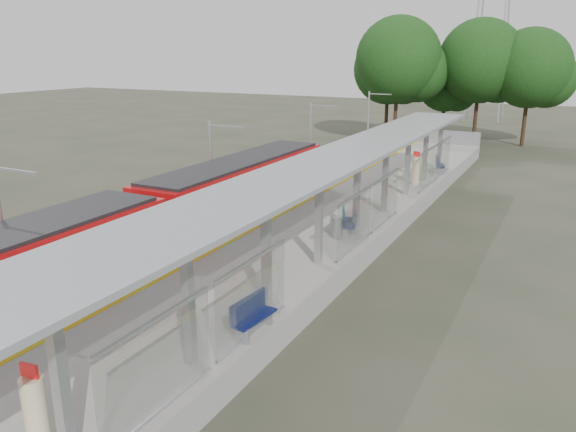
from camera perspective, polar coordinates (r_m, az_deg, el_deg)
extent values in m
cube|color=#59544C|center=(29.68, -3.63, -0.55)|extent=(3.00, 70.00, 0.24)
cube|color=gray|center=(27.62, 4.40, -1.05)|extent=(6.00, 50.00, 1.00)
cube|color=gold|center=(28.51, -0.30, 0.64)|extent=(0.60, 50.00, 0.02)
cube|color=#9EA0A5|center=(50.81, 15.60, 7.73)|extent=(6.00, 0.10, 1.20)
cube|color=#0D7F88|center=(17.43, -26.23, -7.89)|extent=(0.04, 1.30, 2.00)
cube|color=black|center=(28.62, -4.78, -0.11)|extent=(2.50, 13.50, 0.70)
cube|color=#AA0C0E|center=(28.21, -4.86, 3.01)|extent=(2.65, 13.50, 2.50)
cube|color=black|center=(28.20, -4.86, 3.10)|extent=(2.72, 12.96, 1.20)
cube|color=black|center=(27.94, -4.93, 5.60)|extent=(2.40, 12.83, 0.15)
cube|color=#0D7F88|center=(27.56, -2.45, 2.41)|extent=(0.04, 1.30, 2.00)
cylinder|color=black|center=(25.04, -10.49, -3.51)|extent=(2.20, 0.70, 0.70)
cube|color=black|center=(22.83, -14.24, -1.35)|extent=(2.30, 0.80, 2.40)
cube|color=#9EA0A5|center=(11.94, -22.14, -15.24)|extent=(0.25, 0.25, 3.50)
cube|color=#9EA0A5|center=(14.46, -10.11, -8.48)|extent=(0.25, 0.25, 3.50)
cube|color=#9EA0A5|center=(17.54, -2.22, -3.67)|extent=(0.25, 0.25, 3.50)
cube|color=#9EA0A5|center=(20.93, 3.15, -0.32)|extent=(0.25, 0.25, 3.50)
cube|color=#9EA0A5|center=(24.51, 6.99, 2.08)|extent=(0.25, 0.25, 3.50)
cube|color=#9EA0A5|center=(28.20, 9.85, 3.86)|extent=(0.25, 0.25, 3.50)
cube|color=#9EA0A5|center=(31.97, 12.05, 5.22)|extent=(0.25, 0.25, 3.50)
cube|color=#9EA0A5|center=(35.78, 13.79, 6.28)|extent=(0.25, 0.25, 3.50)
cube|color=#9EA0A5|center=(39.63, 15.19, 7.13)|extent=(0.25, 0.25, 3.50)
cube|color=gray|center=(22.44, 4.40, 5.61)|extent=(3.20, 38.00, 0.16)
cylinder|color=#9EA0A5|center=(23.08, 0.83, 5.76)|extent=(0.24, 38.00, 0.24)
cube|color=silver|center=(12.95, -12.92, -14.54)|extent=(0.05, 3.70, 2.20)
cube|color=silver|center=(15.82, -3.56, -8.16)|extent=(0.05, 3.70, 2.20)
cube|color=silver|center=(22.62, 6.83, -0.59)|extent=(0.05, 3.70, 2.20)
cube|color=silver|center=(26.27, 9.91, 1.69)|extent=(0.05, 3.70, 2.20)
cube|color=silver|center=(33.81, 14.05, 4.74)|extent=(0.05, 3.70, 2.20)
cube|color=silver|center=(37.65, 15.50, 5.79)|extent=(0.05, 3.70, 2.20)
cylinder|color=#382316|center=(59.94, 9.96, 10.03)|extent=(0.36, 0.36, 4.66)
sphere|color=#214814|center=(59.62, 10.18, 14.48)|extent=(7.08, 7.08, 7.08)
cylinder|color=#382316|center=(56.44, 10.85, 9.94)|extent=(0.36, 0.36, 5.33)
sphere|color=#214814|center=(56.11, 11.15, 15.35)|extent=(8.10, 8.10, 8.10)
cylinder|color=#382316|center=(61.18, 15.44, 9.36)|extent=(0.36, 0.36, 3.68)
sphere|color=#214814|center=(60.87, 15.71, 12.78)|extent=(5.59, 5.59, 5.59)
cylinder|color=#382316|center=(58.42, 18.51, 9.56)|extent=(0.36, 0.36, 5.23)
sphere|color=#214814|center=(58.10, 18.99, 14.68)|extent=(7.95, 7.95, 7.95)
cylinder|color=#382316|center=(58.31, 22.89, 8.91)|extent=(0.36, 0.36, 4.83)
sphere|color=#214814|center=(57.99, 23.43, 13.63)|extent=(7.34, 7.34, 7.34)
cylinder|color=#9EA0A5|center=(20.86, -26.90, -2.34)|extent=(0.16, 0.16, 5.40)
cube|color=#9EA0A5|center=(19.47, -26.09, 4.17)|extent=(2.00, 0.08, 0.08)
cylinder|color=#9EA0A5|center=(29.17, -7.78, 4.27)|extent=(0.16, 0.16, 5.40)
cube|color=#9EA0A5|center=(28.19, -6.29, 9.06)|extent=(2.00, 0.08, 0.08)
cylinder|color=#9EA0A5|center=(39.43, 2.28, 7.57)|extent=(0.16, 0.16, 5.40)
cube|color=#9EA0A5|center=(38.71, 3.69, 11.11)|extent=(2.00, 0.08, 0.08)
cylinder|color=#9EA0A5|center=(50.46, 8.14, 9.37)|extent=(0.16, 0.16, 5.40)
cube|color=#9EA0A5|center=(49.90, 9.36, 12.13)|extent=(2.00, 0.08, 0.08)
cube|color=#101952|center=(16.22, -3.42, -10.31)|extent=(0.64, 1.66, 0.06)
cube|color=#101952|center=(16.18, -4.11, -9.12)|extent=(0.22, 1.62, 0.60)
cube|color=#9EA0A5|center=(15.84, -4.63, -12.04)|extent=(0.44, 0.11, 0.48)
cube|color=#9EA0A5|center=(16.83, -2.27, -10.19)|extent=(0.44, 0.11, 0.48)
cube|color=#101952|center=(24.79, 6.14, -0.70)|extent=(1.14, 1.77, 0.07)
cube|color=#101952|center=(24.77, 5.67, 0.12)|extent=(0.73, 1.60, 0.63)
cube|color=#9EA0A5|center=(24.26, 5.53, -1.71)|extent=(0.45, 0.24, 0.50)
cube|color=#9EA0A5|center=(25.47, 6.68, -0.86)|extent=(0.45, 0.24, 0.50)
cube|color=#101952|center=(38.59, 15.18, 4.96)|extent=(0.93, 1.64, 0.06)
cube|color=#101952|center=(38.57, 14.91, 5.45)|extent=(0.54, 1.52, 0.58)
cube|color=#9EA0A5|center=(38.03, 14.94, 4.44)|extent=(0.42, 0.19, 0.46)
cube|color=#9EA0A5|center=(39.24, 15.36, 4.77)|extent=(0.42, 0.19, 0.46)
cylinder|color=beige|center=(12.74, -24.23, -18.09)|extent=(0.46, 0.46, 1.72)
cube|color=red|center=(12.21, -24.81, -14.06)|extent=(0.41, 0.11, 0.29)
cylinder|color=beige|center=(34.65, 12.85, 4.51)|extent=(0.45, 0.45, 1.71)
cube|color=red|center=(34.46, 12.95, 6.17)|extent=(0.40, 0.08, 0.28)
cylinder|color=#9EA0A5|center=(24.21, 5.04, -1.21)|extent=(0.59, 0.59, 0.92)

